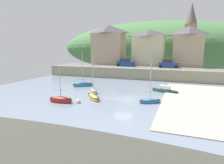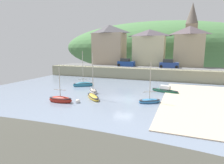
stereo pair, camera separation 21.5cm
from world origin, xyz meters
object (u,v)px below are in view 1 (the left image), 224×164
at_px(waterfront_building_centre, 148,47).
at_px(sailboat_white_hull, 93,97).
at_px(sailboat_far_left, 93,91).
at_px(parked_car_by_wall, 168,64).
at_px(waterfront_building_right, 188,46).
at_px(parked_car_near_slipway, 125,63).
at_px(sailboat_tall_mast, 150,101).
at_px(rowboat_small_beached, 61,100).
at_px(sailboat_blue_trim, 165,90).
at_px(church_with_spire, 190,34).
at_px(motorboat_with_cabin, 83,84).
at_px(waterfront_building_left, 109,44).
at_px(mooring_buoy, 78,101).

distance_m(waterfront_building_centre, sailboat_white_hull, 27.58).
relative_size(sailboat_far_left, parked_car_by_wall, 1.00).
bearing_deg(parked_car_by_wall, waterfront_building_right, 49.41).
relative_size(waterfront_building_right, parked_car_near_slipway, 2.26).
bearing_deg(parked_car_near_slipway, waterfront_building_centre, 47.22).
xyz_separation_m(sailboat_tall_mast, sailboat_far_left, (-9.06, 2.47, 0.01)).
bearing_deg(sailboat_white_hull, waterfront_building_centre, 131.95).
height_order(rowboat_small_beached, parked_car_by_wall, rowboat_small_beached).
xyz_separation_m(sailboat_blue_trim, parked_car_by_wall, (-0.62, 14.80, 2.91)).
bearing_deg(parked_car_near_slipway, church_with_spire, 34.00).
bearing_deg(sailboat_blue_trim, rowboat_small_beached, -119.40).
relative_size(waterfront_building_centre, motorboat_with_cabin, 1.41).
relative_size(sailboat_blue_trim, parked_car_near_slipway, 1.07).
relative_size(waterfront_building_left, waterfront_building_centre, 1.17).
xyz_separation_m(sailboat_white_hull, parked_car_by_wall, (8.12, 22.10, 2.95)).
height_order(church_with_spire, sailboat_tall_mast, church_with_spire).
bearing_deg(sailboat_tall_mast, sailboat_white_hull, 153.18).
distance_m(waterfront_building_left, mooring_buoy, 30.97).
bearing_deg(sailboat_tall_mast, mooring_buoy, 168.98).
bearing_deg(sailboat_tall_mast, sailboat_blue_trim, 47.28).
bearing_deg(waterfront_building_left, parked_car_near_slipway, -36.08).
xyz_separation_m(sailboat_tall_mast, parked_car_near_slipway, (-9.48, 21.42, 2.96)).
height_order(church_with_spire, parked_car_by_wall, church_with_spire).
relative_size(sailboat_tall_mast, parked_car_by_wall, 1.26).
relative_size(sailboat_blue_trim, parked_car_by_wall, 1.09).
bearing_deg(waterfront_building_right, motorboat_with_cabin, -131.78).
height_order(sailboat_tall_mast, sailboat_far_left, sailboat_tall_mast).
distance_m(church_with_spire, sailboat_tall_mast, 31.99).
height_order(rowboat_small_beached, mooring_buoy, rowboat_small_beached).
bearing_deg(motorboat_with_cabin, waterfront_building_centre, 31.07).
xyz_separation_m(sailboat_tall_mast, mooring_buoy, (-8.36, -3.20, -0.07)).
distance_m(waterfront_building_left, sailboat_far_left, 25.50).
xyz_separation_m(rowboat_small_beached, sailboat_far_left, (1.51, 6.18, -0.07)).
bearing_deg(sailboat_tall_mast, waterfront_building_left, 89.13).
xyz_separation_m(waterfront_building_left, sailboat_blue_trim, (16.91, -19.30, -7.49)).
bearing_deg(sailboat_white_hull, motorboat_with_cabin, 175.86).
relative_size(motorboat_with_cabin, parked_car_near_slipway, 1.53).
height_order(waterfront_building_left, sailboat_tall_mast, waterfront_building_left).
height_order(waterfront_building_centre, sailboat_white_hull, waterfront_building_centre).
relative_size(rowboat_small_beached, motorboat_with_cabin, 0.72).
height_order(waterfront_building_right, church_with_spire, church_with_spire).
relative_size(waterfront_building_left, sailboat_white_hull, 1.70).
xyz_separation_m(waterfront_building_right, sailboat_far_left, (-13.70, -23.45, -6.99)).
relative_size(motorboat_with_cabin, mooring_buoy, 10.87).
xyz_separation_m(parked_car_near_slipway, mooring_buoy, (1.12, -24.62, -3.03)).
xyz_separation_m(waterfront_building_centre, sailboat_tall_mast, (4.75, -25.92, -6.77)).
bearing_deg(sailboat_tall_mast, sailboat_far_left, 132.74).
xyz_separation_m(parked_car_near_slipway, parked_car_by_wall, (10.11, 0.00, 0.00)).
xyz_separation_m(sailboat_tall_mast, sailboat_blue_trim, (1.25, 6.62, 0.05)).
distance_m(church_with_spire, sailboat_blue_trim, 25.67).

